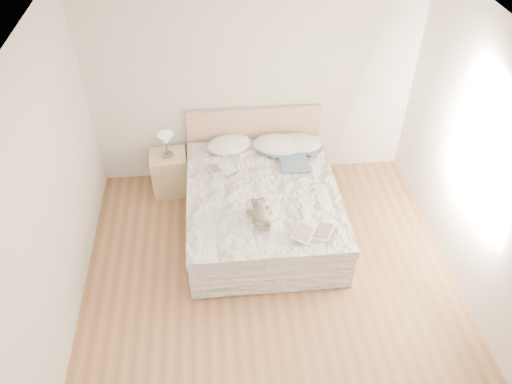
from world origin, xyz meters
TOP-DOWN VIEW (x-y plane):
  - floor at (0.00, 0.00)m, footprint 4.00×4.50m
  - ceiling at (0.00, 0.00)m, footprint 4.00×4.50m
  - wall_back at (0.00, 2.25)m, footprint 4.00×0.02m
  - wall_left at (-2.00, 0.00)m, footprint 0.02×4.50m
  - wall_right at (2.00, 0.00)m, footprint 0.02×4.50m
  - window at (1.99, 0.30)m, footprint 0.02×1.30m
  - bed at (0.00, 1.19)m, footprint 1.72×2.14m
  - nightstand at (-1.11, 1.93)m, footprint 0.47×0.43m
  - table_lamp at (-1.10, 1.92)m, footprint 0.25×0.25m
  - pillow_left at (-0.33, 1.97)m, footprint 0.65×0.54m
  - pillow_middle at (0.28, 1.90)m, footprint 0.70×0.55m
  - pillow_right at (0.54, 1.91)m, footprint 0.64×0.51m
  - blouse at (0.43, 1.61)m, footprint 0.57×0.60m
  - photo_book at (-0.45, 1.49)m, footprint 0.38×0.33m
  - childrens_book at (0.44, 0.35)m, footprint 0.49×0.44m
  - teddy_bear at (-0.08, 0.57)m, footprint 0.27×0.35m

SIDE VIEW (x-z plane):
  - floor at x=0.00m, z-range 0.00..0.00m
  - nightstand at x=-1.11m, z-range 0.00..0.56m
  - bed at x=0.00m, z-range -0.19..0.81m
  - blouse at x=0.43m, z-range 0.62..0.64m
  - photo_book at x=-0.45m, z-range 0.62..0.64m
  - childrens_book at x=0.44m, z-range 0.62..0.64m
  - pillow_left at x=-0.33m, z-range 0.56..0.72m
  - pillow_middle at x=0.28m, z-range 0.55..0.73m
  - pillow_right at x=0.54m, z-range 0.56..0.72m
  - teddy_bear at x=-0.08m, z-range 0.57..0.73m
  - table_lamp at x=-1.10m, z-range 0.63..0.94m
  - wall_back at x=0.00m, z-range 0.00..2.70m
  - wall_left at x=-2.00m, z-range 0.00..2.70m
  - wall_right at x=2.00m, z-range 0.00..2.70m
  - window at x=1.99m, z-range 0.90..2.00m
  - ceiling at x=0.00m, z-range 2.70..2.70m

